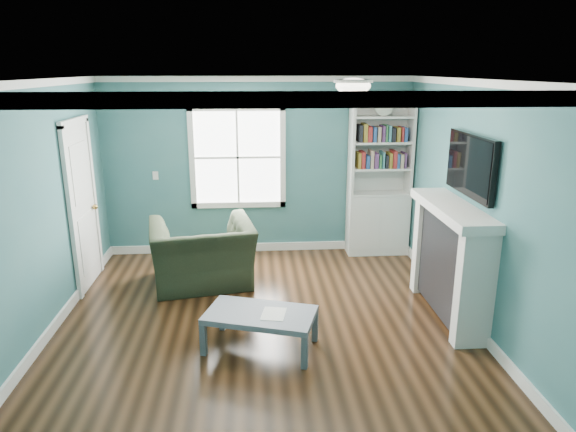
{
  "coord_description": "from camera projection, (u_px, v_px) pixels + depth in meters",
  "views": [
    {
      "loc": [
        -0.1,
        -4.97,
        2.7
      ],
      "look_at": [
        0.29,
        0.4,
        1.15
      ],
      "focal_mm": 32.0,
      "sensor_mm": 36.0,
      "label": 1
    }
  ],
  "objects": [
    {
      "name": "floor",
      "position": [
        264.0,
        329.0,
        5.52
      ],
      "size": [
        5.0,
        5.0,
        0.0
      ],
      "primitive_type": "plane",
      "color": "black",
      "rests_on": "ground"
    },
    {
      "name": "room_walls",
      "position": [
        262.0,
        186.0,
        5.08
      ],
      "size": [
        5.0,
        5.0,
        5.0
      ],
      "color": "#30666D",
      "rests_on": "ground"
    },
    {
      "name": "trim",
      "position": [
        263.0,
        219.0,
        5.18
      ],
      "size": [
        4.5,
        5.0,
        2.6
      ],
      "color": "white",
      "rests_on": "ground"
    },
    {
      "name": "window",
      "position": [
        238.0,
        158.0,
        7.48
      ],
      "size": [
        1.4,
        0.06,
        1.5
      ],
      "color": "white",
      "rests_on": "room_walls"
    },
    {
      "name": "bookshelf",
      "position": [
        379.0,
        193.0,
        7.59
      ],
      "size": [
        0.9,
        0.35,
        2.31
      ],
      "color": "silver",
      "rests_on": "ground"
    },
    {
      "name": "fireplace",
      "position": [
        450.0,
        262.0,
        5.68
      ],
      "size": [
        0.44,
        1.58,
        1.3
      ],
      "color": "black",
      "rests_on": "ground"
    },
    {
      "name": "tv",
      "position": [
        471.0,
        165.0,
        5.39
      ],
      "size": [
        0.06,
        1.1,
        0.65
      ],
      "primitive_type": "cube",
      "color": "black",
      "rests_on": "fireplace"
    },
    {
      "name": "door",
      "position": [
        82.0,
        204.0,
        6.41
      ],
      "size": [
        0.12,
        0.98,
        2.17
      ],
      "color": "silver",
      "rests_on": "ground"
    },
    {
      "name": "ceiling_fixture",
      "position": [
        353.0,
        85.0,
        4.97
      ],
      "size": [
        0.38,
        0.38,
        0.15
      ],
      "color": "white",
      "rests_on": "room_walls"
    },
    {
      "name": "light_switch",
      "position": [
        155.0,
        176.0,
        7.47
      ],
      "size": [
        0.08,
        0.01,
        0.12
      ],
      "primitive_type": "cube",
      "color": "white",
      "rests_on": "room_walls"
    },
    {
      "name": "recliner",
      "position": [
        202.0,
        244.0,
        6.53
      ],
      "size": [
        1.4,
        1.04,
        1.11
      ],
      "primitive_type": "imported",
      "rotation": [
        0.0,
        0.0,
        -2.96
      ],
      "color": "black",
      "rests_on": "ground"
    },
    {
      "name": "coffee_table",
      "position": [
        260.0,
        317.0,
        5.07
      ],
      "size": [
        1.19,
        0.88,
        0.39
      ],
      "rotation": [
        0.0,
        0.0,
        -0.31
      ],
      "color": "#4E545D",
      "rests_on": "ground"
    },
    {
      "name": "paper_sheet",
      "position": [
        274.0,
        314.0,
        5.02
      ],
      "size": [
        0.28,
        0.33,
        0.0
      ],
      "primitive_type": "cube",
      "rotation": [
        0.0,
        0.0,
        -0.2
      ],
      "color": "white",
      "rests_on": "coffee_table"
    }
  ]
}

